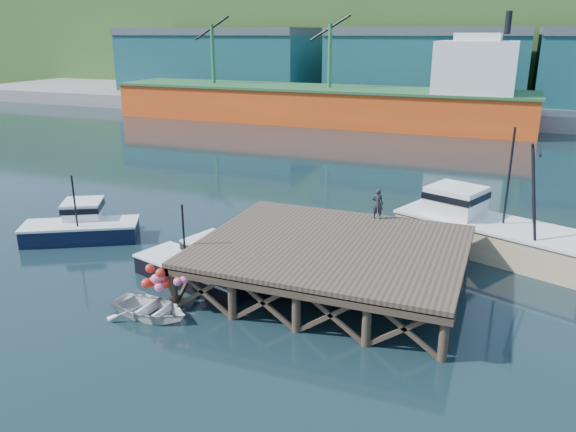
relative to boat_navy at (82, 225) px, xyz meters
The scene contains 12 objects.
ground 9.92m from the boat_navy, ahead, with size 300.00×300.00×0.00m, color black.
wharf 15.43m from the boat_navy, ahead, with size 12.00×10.00×2.62m.
far_quay 70.00m from the boat_navy, 81.90° to the left, with size 160.00×40.00×2.00m, color gray.
warehouse_left 69.27m from the boat_navy, 111.35° to the left, with size 32.00×16.00×9.00m, color #1A4C56.
warehouse_mid 65.30m from the boat_navy, 81.28° to the left, with size 28.00×16.00×9.00m, color #1A4C56.
cargo_ship 47.39m from the boat_navy, 88.31° to the left, with size 55.50×10.00×13.75m.
hillside 100.31m from the boat_navy, 84.33° to the left, with size 220.00×50.00×22.00m, color #2D511E.
boat_navy is the anchor object (origin of this frame).
boat_black 9.63m from the boat_navy, 14.91° to the right, with size 6.95×5.76×4.04m.
trawler 22.88m from the boat_navy, 16.19° to the left, with size 10.91×7.18×6.88m.
dinghy 11.26m from the boat_navy, 35.30° to the right, with size 2.59×3.63×0.75m, color silver.
dockworker 16.98m from the boat_navy, 12.53° to the left, with size 0.59×0.38×1.61m, color black.
Camera 1 is at (12.56, -23.38, 11.42)m, focal length 35.00 mm.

